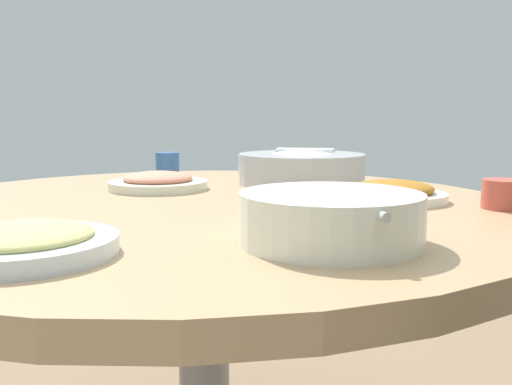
% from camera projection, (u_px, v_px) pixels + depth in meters
% --- Properties ---
extents(round_dining_table, '(1.28, 1.28, 0.76)m').
position_uv_depth(round_dining_table, '(202.00, 241.00, 1.12)').
color(round_dining_table, '#99999E').
rests_on(round_dining_table, ground).
extents(rice_bowl, '(0.32, 0.32, 0.08)m').
position_uv_depth(rice_bowl, '(301.00, 168.00, 1.40)').
color(rice_bowl, '#B2B5BA').
rests_on(rice_bowl, round_dining_table).
extents(soup_bowl, '(0.25, 0.25, 0.07)m').
position_uv_depth(soup_bowl, '(331.00, 220.00, 0.75)').
color(soup_bowl, white).
rests_on(soup_bowl, round_dining_table).
extents(dish_stirfry, '(0.21, 0.21, 0.04)m').
position_uv_depth(dish_stirfry, '(393.00, 192.00, 1.12)').
color(dish_stirfry, white).
rests_on(dish_stirfry, round_dining_table).
extents(dish_shrimp, '(0.23, 0.23, 0.04)m').
position_uv_depth(dish_shrimp, '(158.00, 182.00, 1.30)').
color(dish_shrimp, silver).
rests_on(dish_shrimp, round_dining_table).
extents(dish_noodles, '(0.23, 0.23, 0.04)m').
position_uv_depth(dish_noodles, '(22.00, 242.00, 0.69)').
color(dish_noodles, silver).
rests_on(dish_noodles, round_dining_table).
extents(tea_cup_near, '(0.06, 0.06, 0.07)m').
position_uv_depth(tea_cup_near, '(168.00, 165.00, 1.53)').
color(tea_cup_near, '#2F5A98').
rests_on(tea_cup_near, round_dining_table).
extents(tea_cup_far, '(0.08, 0.08, 0.05)m').
position_uv_depth(tea_cup_far, '(504.00, 194.00, 1.03)').
color(tea_cup_far, '#C34E41').
rests_on(tea_cup_far, round_dining_table).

